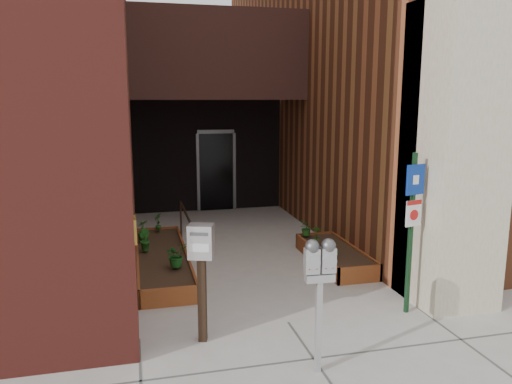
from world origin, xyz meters
TOP-DOWN VIEW (x-y plane):
  - ground at (0.00, 0.00)m, footprint 80.00×80.00m
  - architecture at (-0.18, 6.89)m, footprint 20.00×14.60m
  - planter_left at (-1.55, 2.70)m, footprint 0.90×3.60m
  - planter_right at (1.60, 2.20)m, footprint 0.80×2.20m
  - handrail at (-1.05, 2.65)m, footprint 0.04×3.34m
  - parking_meter at (-0.05, -1.27)m, footprint 0.35×0.17m
  - sign_post at (1.76, -0.09)m, footprint 0.31×0.11m
  - payment_dropbox at (-1.21, -0.23)m, footprint 0.36×0.31m
  - shrub_left_a at (-1.36, 1.84)m, footprint 0.50×0.50m
  - shrub_left_b at (-1.85, 2.88)m, footprint 0.30×0.30m
  - shrub_left_c at (-1.85, 3.54)m, footprint 0.32×0.32m
  - shrub_left_d at (-1.54, 4.23)m, footprint 0.22×0.22m
  - shrub_right_a at (1.35, 1.67)m, footprint 0.22×0.22m
  - shrub_right_b at (1.35, 2.51)m, footprint 0.27×0.27m
  - shrub_right_c at (1.35, 3.10)m, footprint 0.40×0.40m

SIDE VIEW (x-z plane):
  - ground at x=0.00m, z-range 0.00..0.00m
  - planter_left at x=-1.55m, z-range -0.02..0.28m
  - planter_right at x=1.60m, z-range -0.02..0.28m
  - shrub_right_a at x=1.35m, z-range 0.30..0.59m
  - shrub_right_c at x=1.35m, z-range 0.30..0.61m
  - shrub_right_b at x=1.35m, z-range 0.30..0.66m
  - shrub_left_d at x=-1.54m, z-range 0.30..0.67m
  - shrub_left_b at x=-1.85m, z-range 0.30..0.70m
  - shrub_left_a at x=-1.36m, z-range 0.30..0.70m
  - shrub_left_c at x=-1.85m, z-range 0.30..0.71m
  - handrail at x=-1.05m, z-range 0.30..1.20m
  - payment_dropbox at x=-1.21m, z-range 0.34..1.86m
  - parking_meter at x=-0.05m, z-range 0.42..1.98m
  - sign_post at x=1.76m, z-range 0.27..2.57m
  - architecture at x=-0.18m, z-range -0.02..9.98m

